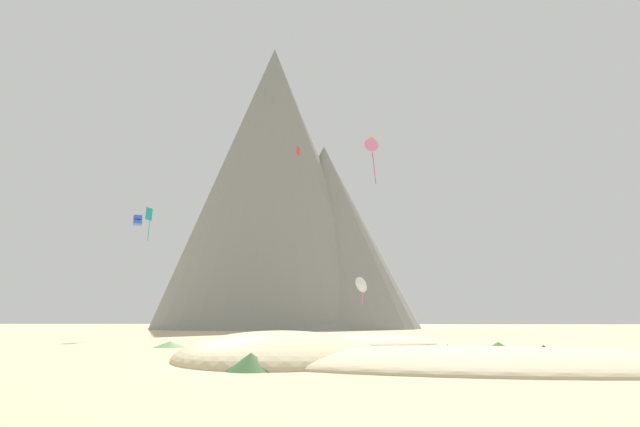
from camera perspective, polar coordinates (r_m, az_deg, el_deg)
name	(u,v)px	position (r m, az deg, el deg)	size (l,w,h in m)	color
ground_plane	(224,366)	(30.50, -9.04, -14.06)	(400.00, 400.00, 0.00)	#C6B284
dune_foreground_left	(279,358)	(36.04, -3.86, -13.49)	(18.70, 11.90, 3.15)	#CCBA8E
dune_foreground_right	(338,345)	(52.41, 1.73, -12.36)	(20.05, 10.65, 1.79)	beige
dune_midground	(470,365)	(31.57, 14.00, -13.75)	(25.59, 13.58, 1.81)	#CCBA8E
bush_far_right	(498,345)	(49.30, 16.49, -11.84)	(1.77, 1.77, 0.49)	#477238
bush_far_left	(544,350)	(40.09, 20.40, -12.03)	(1.20, 1.20, 0.71)	#568442
bush_scatter_east	(448,352)	(34.91, 12.00, -12.71)	(1.95, 1.95, 0.87)	#568442
bush_near_right	(235,344)	(48.08, -8.08, -12.10)	(1.47, 1.47, 0.67)	#668C4C
bush_near_left	(251,362)	(27.57, -6.54, -13.76)	(2.38, 2.38, 0.79)	#386633
bush_ridge_crest	(170,344)	(50.38, -13.98, -11.90)	(2.72, 2.72, 0.49)	#668C4C
rock_massif	(288,209)	(136.15, -3.05, 0.43)	(63.38, 60.94, 65.43)	gray
kite_red_mid	(298,151)	(69.40, -2.08, 5.94)	(0.34, 0.74, 1.13)	red
kite_blue_low	(138,220)	(72.19, -16.85, -0.62)	(1.25, 1.28, 1.12)	blue
kite_orange_mid	(372,143)	(79.60, 4.90, 6.67)	(0.66, 0.58, 2.68)	orange
kite_pink_mid	(371,146)	(62.04, 4.88, 6.35)	(1.56, 0.87, 4.80)	pink
kite_teal_mid	(149,217)	(75.50, -15.87, -0.30)	(0.60, 0.99, 4.12)	teal
kite_white_low	(362,284)	(81.89, 3.99, -6.69)	(2.13, 2.25, 3.76)	white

